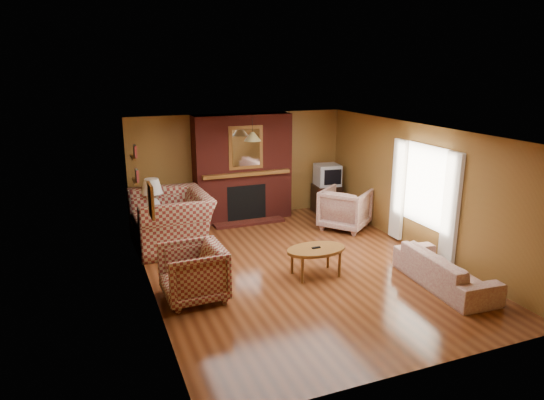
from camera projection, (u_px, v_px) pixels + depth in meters
name	position (u px, v px, depth m)	size (l,w,h in m)	color
floor	(297.00, 267.00, 8.54)	(6.50, 6.50, 0.00)	#4A230F
ceiling	(299.00, 131.00, 7.89)	(6.50, 6.50, 0.00)	white
wall_back	(239.00, 166.00, 11.13)	(6.50, 6.50, 0.00)	brown
wall_front	(421.00, 277.00, 5.30)	(6.50, 6.50, 0.00)	brown
wall_left	(148.00, 218.00, 7.33)	(6.50, 6.50, 0.00)	brown
wall_right	(419.00, 188.00, 9.10)	(6.50, 6.50, 0.00)	brown
fireplace	(243.00, 169.00, 10.90)	(2.20, 0.82, 2.40)	#581A13
window_right	(423.00, 195.00, 8.92)	(0.10, 1.85, 2.00)	beige
bookshelf	(135.00, 164.00, 8.93)	(0.09, 0.55, 0.71)	brown
botanical_print	(151.00, 201.00, 6.98)	(0.05, 0.40, 0.50)	brown
pendant_light	(253.00, 137.00, 10.06)	(0.36, 0.36, 0.48)	black
plaid_loveseat	(171.00, 220.00, 9.41)	(1.63, 1.42, 1.06)	maroon
plaid_armchair	(193.00, 273.00, 7.28)	(0.90, 0.93, 0.84)	maroon
floral_sofa	(445.00, 270.00, 7.76)	(1.88, 0.74, 0.55)	#C3BB97
floral_armchair	(345.00, 209.00, 10.48)	(0.93, 0.96, 0.87)	#C3BB97
coffee_table	(316.00, 251.00, 8.10)	(1.03, 0.64, 0.51)	brown
side_table	(154.00, 225.00, 9.92)	(0.40, 0.40, 0.54)	brown
table_lamp	(152.00, 194.00, 9.74)	(0.43, 0.43, 0.71)	silver
tv_stand	(327.00, 198.00, 11.68)	(0.61, 0.55, 0.66)	black
crt_tv	(327.00, 175.00, 11.52)	(0.60, 0.59, 0.50)	#ADB0B5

